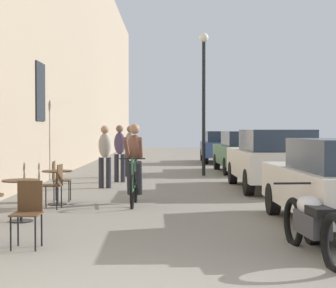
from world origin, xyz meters
TOP-DOWN VIEW (x-y plane):
  - building_facade_left at (-3.45, 14.00)m, footprint 0.54×68.00m
  - cafe_chair_near_toward_street at (-1.35, 2.58)m, footprint 0.39×0.39m
  - cafe_table_mid at (-2.00, 4.68)m, footprint 0.64×0.64m
  - cafe_table_far at (-1.81, 6.86)m, footprint 0.64×0.64m
  - cafe_chair_far_toward_street at (-1.73, 6.23)m, footprint 0.41×0.41m
  - cafe_chair_far_toward_wall at (-1.88, 7.40)m, footprint 0.41×0.41m
  - cyclist_on_bicycle at (-0.19, 6.91)m, footprint 0.52×1.76m
  - pedestrian_near at (-1.18, 10.18)m, footprint 0.36×0.27m
  - pedestrian_mid at (-0.93, 11.91)m, footprint 0.38×0.30m
  - pedestrian_far at (-0.75, 13.88)m, footprint 0.36×0.27m
  - street_lamp at (1.76, 14.27)m, footprint 0.32×0.32m
  - parked_car_second at (3.28, 9.80)m, footprint 1.94×4.48m
  - parked_car_third at (3.32, 15.70)m, footprint 1.92×4.34m
  - parked_car_fourth at (3.08, 21.90)m, footprint 1.82×4.26m
  - parked_motorcycle at (2.34, 2.08)m, footprint 0.62×2.14m

SIDE VIEW (x-z plane):
  - parked_motorcycle at x=2.34m, z-range -0.05..0.86m
  - cafe_chair_near_toward_street at x=-1.35m, z-range 0.07..0.96m
  - cafe_chair_far_toward_street at x=-1.73m, z-range 0.07..0.96m
  - cafe_chair_far_toward_wall at x=-1.88m, z-range 0.07..0.96m
  - cafe_table_mid at x=-2.00m, z-range 0.16..0.88m
  - cafe_table_far at x=-1.81m, z-range 0.16..0.88m
  - parked_car_fourth at x=3.08m, z-range 0.03..1.54m
  - parked_car_third at x=3.32m, z-range 0.03..1.55m
  - cyclist_on_bicycle at x=-0.19m, z-range -0.06..1.68m
  - parked_car_second at x=3.28m, z-range 0.03..1.61m
  - pedestrian_near at x=-1.18m, z-range 0.11..1.80m
  - pedestrian_far at x=-0.75m, z-range 0.11..1.82m
  - pedestrian_mid at x=-0.93m, z-range 0.11..1.83m
  - street_lamp at x=1.76m, z-range 0.66..5.56m
  - building_facade_left at x=-3.45m, z-range 0.00..10.58m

